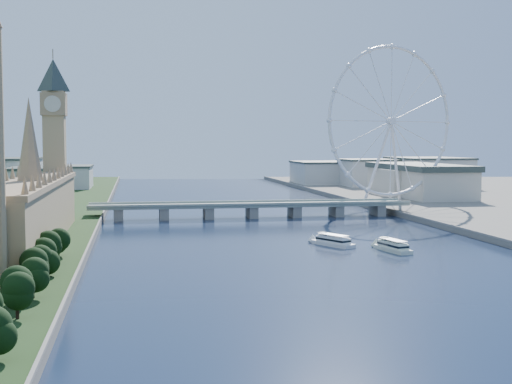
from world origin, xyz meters
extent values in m
plane|color=#182345|center=(0.00, 0.00, 0.00)|extent=(2000.00, 2000.00, 0.00)
cube|color=tan|center=(-128.00, 170.00, 17.00)|extent=(24.00, 200.00, 28.00)
cone|color=#937A59|center=(-128.00, 170.00, 53.00)|extent=(12.00, 12.00, 40.00)
cube|color=tan|center=(-128.00, 278.00, 43.00)|extent=(13.00, 13.00, 80.00)
cube|color=#937A59|center=(-128.00, 278.00, 75.00)|extent=(15.00, 15.00, 14.00)
pyramid|color=#2D3833|center=(-128.00, 278.00, 103.00)|extent=(20.02, 20.02, 20.00)
cube|color=gray|center=(0.00, 300.00, 8.50)|extent=(220.00, 22.00, 2.00)
cube|color=gray|center=(-90.00, 300.00, 3.75)|extent=(6.00, 20.00, 7.50)
cube|color=gray|center=(-60.00, 300.00, 3.75)|extent=(6.00, 20.00, 7.50)
cube|color=gray|center=(-30.00, 300.00, 3.75)|extent=(6.00, 20.00, 7.50)
cube|color=gray|center=(0.00, 300.00, 3.75)|extent=(6.00, 20.00, 7.50)
cube|color=gray|center=(30.00, 300.00, 3.75)|extent=(6.00, 20.00, 7.50)
cube|color=gray|center=(60.00, 300.00, 3.75)|extent=(6.00, 20.00, 7.50)
cube|color=gray|center=(90.00, 300.00, 3.75)|extent=(6.00, 20.00, 7.50)
torus|color=silver|center=(120.00, 355.00, 68.00)|extent=(113.60, 39.12, 118.60)
cylinder|color=silver|center=(120.00, 355.00, 68.00)|extent=(7.25, 6.61, 6.00)
cube|color=gray|center=(117.00, 365.00, 4.00)|extent=(14.00, 10.00, 2.00)
cube|color=beige|center=(-160.00, 430.00, 16.00)|extent=(40.00, 60.00, 26.00)
cube|color=beige|center=(-200.00, 520.00, 19.00)|extent=(60.00, 80.00, 32.00)
cube|color=beige|center=(-150.00, 600.00, 14.00)|extent=(50.00, 70.00, 22.00)
cube|color=beige|center=(180.00, 580.00, 17.00)|extent=(60.00, 60.00, 28.00)
cube|color=beige|center=(240.00, 560.00, 18.00)|extent=(70.00, 90.00, 30.00)
cube|color=beige|center=(140.00, 640.00, 15.00)|extent=(60.00, 80.00, 24.00)
camera|label=1|loc=(-79.09, -180.36, 51.58)|focal=50.00mm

